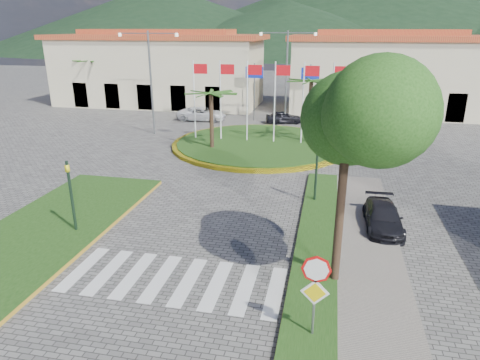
% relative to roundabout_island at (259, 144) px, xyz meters
% --- Properties ---
extents(sidewalk_right, '(4.00, 28.00, 0.15)m').
position_rel_roundabout_island_xyz_m(sidewalk_right, '(6.00, -20.00, -0.10)').
color(sidewalk_right, gray).
rests_on(sidewalk_right, ground).
extents(verge_right, '(1.60, 28.00, 0.18)m').
position_rel_roundabout_island_xyz_m(verge_right, '(4.80, -20.00, -0.08)').
color(verge_right, '#1C4012').
rests_on(verge_right, ground).
extents(median_left, '(5.00, 14.00, 0.18)m').
position_rel_roundabout_island_xyz_m(median_left, '(-6.50, -16.00, -0.08)').
color(median_left, '#1C4012').
rests_on(median_left, ground).
extents(crosswalk, '(8.00, 3.00, 0.01)m').
position_rel_roundabout_island_xyz_m(crosswalk, '(-0.00, -18.00, -0.17)').
color(crosswalk, silver).
rests_on(crosswalk, ground).
extents(roundabout_island, '(12.70, 12.70, 6.00)m').
position_rel_roundabout_island_xyz_m(roundabout_island, '(0.00, 0.00, 0.00)').
color(roundabout_island, yellow).
rests_on(roundabout_island, ground).
extents(stop_sign, '(0.80, 0.11, 2.65)m').
position_rel_roundabout_island_xyz_m(stop_sign, '(4.90, -20.04, 1.62)').
color(stop_sign, slate).
rests_on(stop_sign, ground).
extents(deciduous_tree, '(3.60, 3.60, 6.80)m').
position_rel_roundabout_island_xyz_m(deciduous_tree, '(5.50, -17.00, 5.00)').
color(deciduous_tree, black).
rests_on(deciduous_tree, ground).
extents(traffic_light_left, '(0.15, 0.18, 3.20)m').
position_rel_roundabout_island_xyz_m(traffic_light_left, '(-5.20, -15.50, 1.77)').
color(traffic_light_left, black).
rests_on(traffic_light_left, ground).
extents(traffic_light_right, '(0.15, 0.18, 3.20)m').
position_rel_roundabout_island_xyz_m(traffic_light_right, '(4.50, -10.00, 1.77)').
color(traffic_light_right, black).
rests_on(traffic_light_right, ground).
extents(traffic_light_far, '(0.18, 0.15, 3.20)m').
position_rel_roundabout_island_xyz_m(traffic_light_far, '(8.00, 4.00, 1.77)').
color(traffic_light_far, black).
rests_on(traffic_light_far, ground).
extents(direction_sign_west, '(1.60, 0.14, 5.20)m').
position_rel_roundabout_island_xyz_m(direction_sign_west, '(-2.00, 8.97, 3.36)').
color(direction_sign_west, slate).
rests_on(direction_sign_west, ground).
extents(direction_sign_east, '(1.60, 0.14, 5.20)m').
position_rel_roundabout_island_xyz_m(direction_sign_east, '(3.00, 8.97, 3.36)').
color(direction_sign_east, slate).
rests_on(direction_sign_east, ground).
extents(street_lamp_centre, '(4.80, 0.16, 8.00)m').
position_rel_roundabout_island_xyz_m(street_lamp_centre, '(1.00, 8.00, 4.32)').
color(street_lamp_centre, slate).
rests_on(street_lamp_centre, ground).
extents(street_lamp_west, '(4.80, 0.16, 8.00)m').
position_rel_roundabout_island_xyz_m(street_lamp_west, '(-9.00, 2.00, 4.32)').
color(street_lamp_west, slate).
rests_on(street_lamp_west, ground).
extents(building_left, '(23.32, 9.54, 8.05)m').
position_rel_roundabout_island_xyz_m(building_left, '(-14.00, 16.00, 3.73)').
color(building_left, beige).
rests_on(building_left, ground).
extents(building_right, '(19.08, 9.54, 8.05)m').
position_rel_roundabout_island_xyz_m(building_right, '(10.00, 16.00, 3.73)').
color(building_right, beige).
rests_on(building_right, ground).
extents(hill_far_west, '(140.00, 140.00, 22.00)m').
position_rel_roundabout_island_xyz_m(hill_far_west, '(-55.00, 118.00, 10.83)').
color(hill_far_west, black).
rests_on(hill_far_west, ground).
extents(hill_far_mid, '(180.00, 180.00, 30.00)m').
position_rel_roundabout_island_xyz_m(hill_far_mid, '(15.00, 138.00, 14.83)').
color(hill_far_mid, black).
rests_on(hill_far_mid, ground).
extents(hill_near_back, '(110.00, 110.00, 16.00)m').
position_rel_roundabout_island_xyz_m(hill_near_back, '(-10.00, 108.00, 7.83)').
color(hill_near_back, black).
rests_on(hill_near_back, ground).
extents(white_van, '(4.55, 2.24, 1.24)m').
position_rel_roundabout_island_xyz_m(white_van, '(-6.76, 8.00, 0.45)').
color(white_van, silver).
rests_on(white_van, ground).
extents(car_dark_a, '(3.51, 2.17, 1.12)m').
position_rel_roundabout_island_xyz_m(car_dark_a, '(0.87, 8.34, 0.38)').
color(car_dark_a, black).
rests_on(car_dark_a, ground).
extents(car_dark_b, '(3.76, 1.46, 1.22)m').
position_rel_roundabout_island_xyz_m(car_dark_b, '(3.58, 12.96, 0.44)').
color(car_dark_b, black).
rests_on(car_dark_b, ground).
extents(car_side_right, '(1.59, 3.70, 1.06)m').
position_rel_roundabout_island_xyz_m(car_side_right, '(7.50, -12.33, 0.36)').
color(car_side_right, black).
rests_on(car_side_right, ground).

